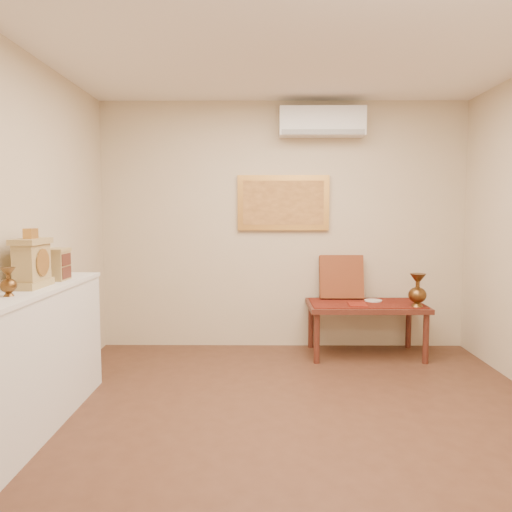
{
  "coord_description": "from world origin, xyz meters",
  "views": [
    {
      "loc": [
        -0.25,
        -3.27,
        1.51
      ],
      "look_at": [
        -0.29,
        1.15,
        1.11
      ],
      "focal_mm": 35.0,
      "sensor_mm": 36.0,
      "label": 1
    }
  ],
  "objects_px": {
    "display_ledge": "(27,363)",
    "low_table": "(366,310)",
    "mantel_clock": "(32,262)",
    "brass_urn_tall": "(418,286)",
    "wooden_chest": "(57,264)"
  },
  "relations": [
    {
      "from": "brass_urn_tall",
      "to": "wooden_chest",
      "type": "relative_size",
      "value": 1.66
    },
    {
      "from": "brass_urn_tall",
      "to": "low_table",
      "type": "distance_m",
      "value": 0.58
    },
    {
      "from": "mantel_clock",
      "to": "wooden_chest",
      "type": "xyz_separation_m",
      "value": [
        0.02,
        0.36,
        -0.05
      ]
    },
    {
      "from": "wooden_chest",
      "to": "low_table",
      "type": "xyz_separation_m",
      "value": [
        2.66,
        1.36,
        -0.62
      ]
    },
    {
      "from": "mantel_clock",
      "to": "low_table",
      "type": "bearing_deg",
      "value": 32.82
    },
    {
      "from": "display_ledge",
      "to": "mantel_clock",
      "type": "xyz_separation_m",
      "value": [
        -0.01,
        0.15,
        0.66
      ]
    },
    {
      "from": "wooden_chest",
      "to": "display_ledge",
      "type": "bearing_deg",
      "value": -91.58
    },
    {
      "from": "brass_urn_tall",
      "to": "mantel_clock",
      "type": "distance_m",
      "value": 3.52
    },
    {
      "from": "display_ledge",
      "to": "low_table",
      "type": "bearing_deg",
      "value": 35.1
    },
    {
      "from": "low_table",
      "to": "brass_urn_tall",
      "type": "bearing_deg",
      "value": -23.26
    },
    {
      "from": "mantel_clock",
      "to": "wooden_chest",
      "type": "bearing_deg",
      "value": 86.84
    },
    {
      "from": "wooden_chest",
      "to": "low_table",
      "type": "distance_m",
      "value": 3.05
    },
    {
      "from": "low_table",
      "to": "display_ledge",
      "type": "bearing_deg",
      "value": -144.9
    },
    {
      "from": "brass_urn_tall",
      "to": "mantel_clock",
      "type": "bearing_deg",
      "value": -154.16
    },
    {
      "from": "display_ledge",
      "to": "wooden_chest",
      "type": "height_order",
      "value": "wooden_chest"
    }
  ]
}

